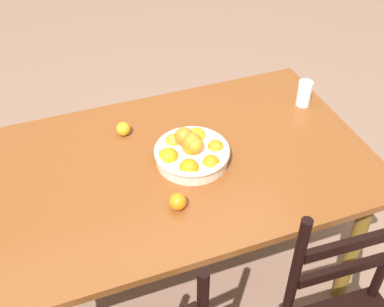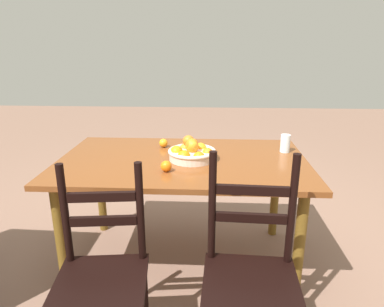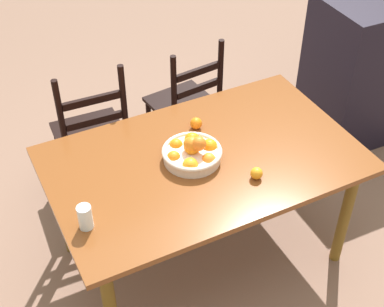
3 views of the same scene
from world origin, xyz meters
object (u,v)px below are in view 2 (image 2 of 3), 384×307
orange_loose_0 (166,166)px  orange_loose_1 (163,143)px  dining_table (183,171)px  fruit_bowl (192,152)px  chair_by_cabinet (250,277)px  chair_near_window (102,279)px  drinking_glass (285,143)px

orange_loose_0 → orange_loose_1: size_ratio=1.07×
dining_table → fruit_bowl: size_ratio=5.18×
orange_loose_1 → chair_by_cabinet: bearing=116.8°
orange_loose_0 → orange_loose_1: 0.49m
chair_near_window → orange_loose_0: (-0.22, -0.58, 0.33)m
dining_table → chair_near_window: chair_near_window is taller
orange_loose_0 → orange_loose_1: bearing=-80.7°
dining_table → fruit_bowl: fruit_bowl is taller
dining_table → orange_loose_0: (0.08, 0.24, 0.12)m
chair_by_cabinet → drinking_glass: bearing=74.4°
chair_near_window → orange_loose_0: bearing=62.2°
chair_by_cabinet → drinking_glass: (-0.32, -0.96, 0.35)m
orange_loose_1 → dining_table: bearing=122.0°
orange_loose_0 → orange_loose_1: orange_loose_0 is taller
dining_table → orange_loose_0: size_ratio=24.37×
dining_table → orange_loose_0: orange_loose_0 is taller
orange_loose_0 → fruit_bowl: bearing=-121.2°
chair_near_window → orange_loose_1: (-0.15, -1.06, 0.33)m
chair_by_cabinet → orange_loose_1: 1.19m
chair_by_cabinet → orange_loose_0: (0.44, -0.54, 0.32)m
dining_table → orange_loose_0: bearing=72.2°
chair_by_cabinet → drinking_glass: chair_by_cabinet is taller
fruit_bowl → orange_loose_1: (0.21, -0.26, -0.02)m
chair_near_window → orange_loose_1: bearing=75.7°
chair_by_cabinet → chair_near_window: bearing=-174.2°
dining_table → orange_loose_1: bearing=-58.0°
dining_table → fruit_bowl: bearing=167.0°
drinking_glass → orange_loose_0: bearing=28.8°
drinking_glass → chair_by_cabinet: bearing=71.6°
dining_table → chair_by_cabinet: 0.88m
chair_near_window → drinking_glass: (-0.98, -0.99, 0.36)m
dining_table → chair_near_window: (0.30, 0.81, -0.21)m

